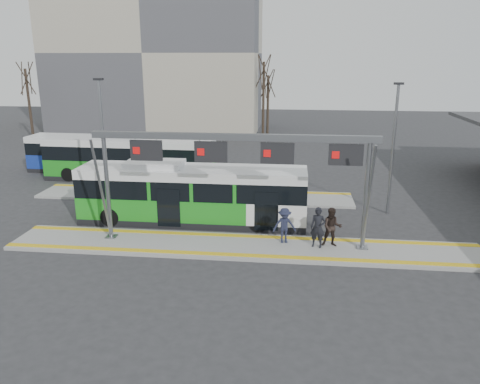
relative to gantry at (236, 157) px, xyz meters
The scene contains 18 objects.
ground 4.32m from the gantry, 36.20° to the right, with size 120.00×120.00×0.00m, color #2D2D30.
platform_main 4.25m from the gantry, 36.20° to the right, with size 22.00×3.00×0.15m, color gray.
platform_second 9.55m from the gantry, 115.25° to the left, with size 20.00×3.00×0.15m, color gray.
tactile_main 4.16m from the gantry, 36.20° to the right, with size 22.00×2.65×0.02m.
tactile_second 10.47m from the gantry, 112.32° to the left, with size 20.00×0.35×0.02m.
gantry is the anchor object (origin of this frame).
apartment_block 38.58m from the gantry, 110.90° to the left, with size 24.50×12.50×18.40m.
hero_bus 4.98m from the gantry, 131.73° to the left, with size 12.08×2.57×3.32m.
bg_bus_green 14.96m from the gantry, 128.23° to the left, with size 12.24×2.93×3.04m.
bg_bus_blue 18.68m from the gantry, 132.44° to the left, with size 10.66×2.69×2.76m.
passenger_a 4.96m from the gantry, ahead, with size 0.69×0.46×1.90m, color black.
passenger_b 5.49m from the gantry, ahead, with size 0.90×0.70×1.85m, color black.
passenger_c 4.00m from the gantry, ahead, with size 1.10×0.63×1.70m, color #1F2238.
tree_left 32.65m from the gantry, 90.55° to the left, with size 1.40×1.40×7.54m.
tree_mid 32.16m from the gantry, 91.41° to the left, with size 1.40×1.40×9.18m.
tree_far 37.59m from the gantry, 133.06° to the left, with size 1.40×1.40×8.41m.
lamp_west 8.81m from the gantry, 152.85° to the left, with size 0.50×0.25×7.54m.
lamp_east 9.87m from the gantry, 35.48° to the left, with size 0.50×0.25×7.32m.
Camera 1 is at (2.12, -20.20, 8.65)m, focal length 35.00 mm.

